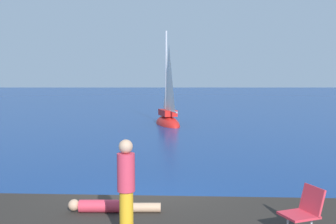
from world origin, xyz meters
TOP-DOWN VIEW (x-y plane):
  - ground_plane at (0.00, 0.00)m, footprint 160.00×160.00m
  - boulder_seaward at (-1.96, -0.78)m, footprint 1.86×1.59m
  - sailboat_near at (0.48, 16.87)m, footprint 2.19×3.71m
  - person_sunbather at (-0.62, -2.33)m, footprint 1.76×0.24m
  - person_standing at (-0.17, -3.65)m, footprint 0.28×0.28m
  - beach_chair at (2.72, -3.44)m, footprint 0.73×0.66m

SIDE VIEW (x-z plane):
  - ground_plane at x=0.00m, z-range 0.00..0.00m
  - boulder_seaward at x=-1.96m, z-range -0.65..0.65m
  - sailboat_near at x=0.48m, z-range -2.98..3.70m
  - person_sunbather at x=-0.62m, z-range 0.79..1.04m
  - beach_chair at x=2.72m, z-range 0.84..1.64m
  - person_standing at x=-0.17m, z-range 0.86..2.48m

